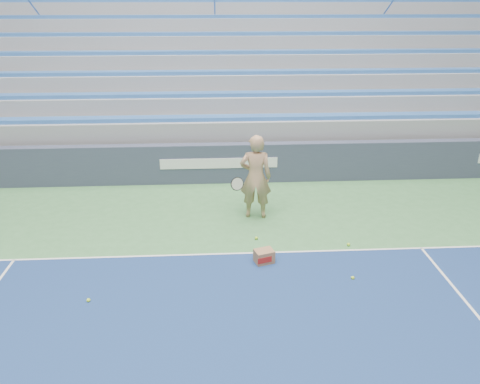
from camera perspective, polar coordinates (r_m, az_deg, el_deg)
name	(u,v)px	position (r m, az deg, el deg)	size (l,w,h in m)	color
sponsor_barrier	(219,163)	(12.94, -2.57, 3.53)	(30.00, 0.32, 1.10)	#363C52
bleachers	(216,67)	(18.10, -2.97, 14.99)	(31.00, 9.15, 7.30)	gray
tennis_player	(256,177)	(10.69, 1.90, 1.84)	(0.99, 0.89, 1.99)	tan
ball_box	(264,256)	(9.20, 2.95, -7.85)	(0.42, 0.37, 0.27)	#8F6545
tennis_ball_0	(348,244)	(10.07, 13.09, -6.25)	(0.07, 0.07, 0.07)	#BBE72F
tennis_ball_1	(353,278)	(8.99, 13.58, -10.13)	(0.07, 0.07, 0.07)	#BBE72F
tennis_ball_2	(260,250)	(9.62, 2.44, -7.09)	(0.07, 0.07, 0.07)	#BBE72F
tennis_ball_3	(88,300)	(8.58, -17.99, -12.44)	(0.07, 0.07, 0.07)	#BBE72F
tennis_ball_4	(256,238)	(10.06, 2.00, -5.63)	(0.07, 0.07, 0.07)	#BBE72F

